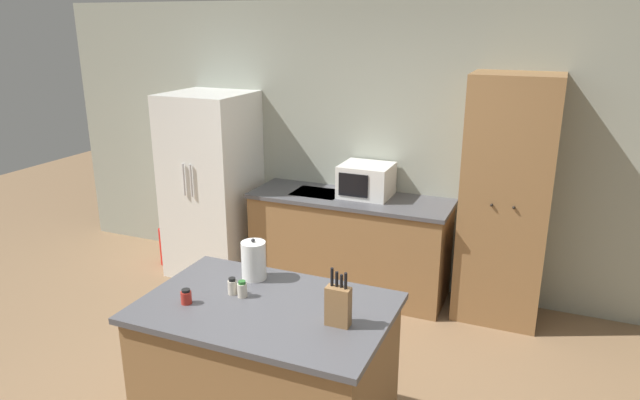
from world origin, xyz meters
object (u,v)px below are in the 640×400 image
(microwave, at_px, (366,180))
(spice_bottle_tall_dark, at_px, (232,286))
(pantry_cabinet, at_px, (506,201))
(kettle, at_px, (254,260))
(spice_bottle_short_red, at_px, (186,297))
(fire_extinguisher, at_px, (166,246))
(knife_block, at_px, (338,305))
(refrigerator, at_px, (212,184))
(spice_bottle_amber_oil, at_px, (242,289))

(microwave, distance_m, spice_bottle_tall_dark, 2.19)
(pantry_cabinet, height_order, kettle, pantry_cabinet)
(spice_bottle_tall_dark, relative_size, spice_bottle_short_red, 1.17)
(spice_bottle_tall_dark, relative_size, fire_extinguisher, 0.22)
(pantry_cabinet, height_order, knife_block, pantry_cabinet)
(microwave, xyz_separation_m, fire_extinguisher, (-2.07, -0.26, -0.86))
(kettle, bearing_deg, refrigerator, 129.34)
(microwave, relative_size, spice_bottle_amber_oil, 4.64)
(spice_bottle_amber_oil, bearing_deg, refrigerator, 126.94)
(pantry_cabinet, distance_m, fire_extinguisher, 3.38)
(pantry_cabinet, relative_size, kettle, 7.97)
(refrigerator, distance_m, knife_block, 3.02)
(spice_bottle_tall_dark, bearing_deg, microwave, 88.24)
(knife_block, bearing_deg, refrigerator, 135.25)
(spice_bottle_short_red, bearing_deg, knife_block, 7.18)
(microwave, bearing_deg, spice_bottle_short_red, -95.78)
(spice_bottle_tall_dark, bearing_deg, pantry_cabinet, 59.30)
(fire_extinguisher, bearing_deg, spice_bottle_short_red, -49.24)
(refrigerator, xyz_separation_m, spice_bottle_short_red, (1.29, -2.23, 0.09))
(refrigerator, distance_m, spice_bottle_amber_oil, 2.55)
(microwave, distance_m, spice_bottle_short_red, 2.39)
(kettle, bearing_deg, fire_extinguisher, 139.91)
(fire_extinguisher, bearing_deg, knife_block, -36.96)
(refrigerator, bearing_deg, kettle, -50.66)
(pantry_cabinet, distance_m, spice_bottle_amber_oil, 2.46)
(fire_extinguisher, bearing_deg, microwave, 7.17)
(knife_block, xyz_separation_m, spice_bottle_tall_dark, (-0.67, 0.09, -0.07))
(knife_block, bearing_deg, pantry_cabinet, 75.00)
(microwave, bearing_deg, fire_extinguisher, -172.83)
(pantry_cabinet, relative_size, microwave, 4.58)
(refrigerator, distance_m, spice_bottle_short_red, 2.58)
(microwave, distance_m, spice_bottle_amber_oil, 2.19)
(kettle, bearing_deg, spice_bottle_tall_dark, -93.14)
(refrigerator, height_order, fire_extinguisher, refrigerator)
(microwave, height_order, fire_extinguisher, microwave)
(knife_block, distance_m, spice_bottle_tall_dark, 0.68)
(refrigerator, bearing_deg, microwave, 5.71)
(spice_bottle_short_red, bearing_deg, kettle, 66.30)
(pantry_cabinet, relative_size, spice_bottle_tall_dark, 20.64)
(pantry_cabinet, xyz_separation_m, kettle, (-1.26, -1.91, 0.04))
(refrigerator, xyz_separation_m, spice_bottle_amber_oil, (1.53, -2.04, 0.10))
(fire_extinguisher, bearing_deg, refrigerator, 11.30)
(microwave, xyz_separation_m, spice_bottle_tall_dark, (-0.07, -2.19, -0.07))
(microwave, height_order, spice_bottle_tall_dark, microwave)
(refrigerator, xyz_separation_m, spice_bottle_tall_dark, (1.47, -2.03, 0.10))
(microwave, bearing_deg, kettle, -91.60)
(spice_bottle_amber_oil, height_order, fire_extinguisher, spice_bottle_amber_oil)
(spice_bottle_short_red, relative_size, kettle, 0.33)
(spice_bottle_amber_oil, bearing_deg, spice_bottle_short_red, -142.12)
(spice_bottle_amber_oil, distance_m, kettle, 0.25)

